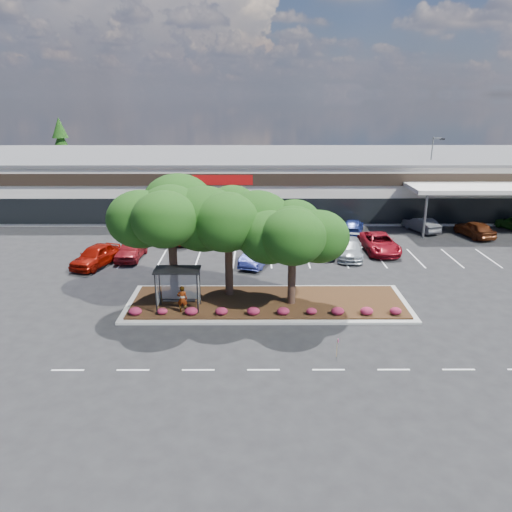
{
  "coord_description": "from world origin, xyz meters",
  "views": [
    {
      "loc": [
        -2.83,
        -25.53,
        12.86
      ],
      "look_at": [
        -2.73,
        6.12,
        2.6
      ],
      "focal_mm": 35.0,
      "sensor_mm": 36.0,
      "label": 1
    }
  ],
  "objects_px": {
    "light_pole": "(430,183)",
    "survey_stake": "(337,345)",
    "car_0": "(96,256)",
    "car_1": "(131,249)"
  },
  "relations": [
    {
      "from": "light_pole",
      "to": "survey_stake",
      "type": "distance_m",
      "value": 34.13
    },
    {
      "from": "car_0",
      "to": "survey_stake",
      "type": "bearing_deg",
      "value": -22.05
    },
    {
      "from": "survey_stake",
      "to": "car_1",
      "type": "distance_m",
      "value": 21.71
    },
    {
      "from": "survey_stake",
      "to": "car_1",
      "type": "xyz_separation_m",
      "value": [
        -14.37,
        16.27,
        0.14
      ]
    },
    {
      "from": "car_0",
      "to": "car_1",
      "type": "bearing_deg",
      "value": 57.66
    },
    {
      "from": "light_pole",
      "to": "car_0",
      "type": "distance_m",
      "value": 35.46
    },
    {
      "from": "car_0",
      "to": "car_1",
      "type": "height_order",
      "value": "car_0"
    },
    {
      "from": "light_pole",
      "to": "car_1",
      "type": "height_order",
      "value": "light_pole"
    },
    {
      "from": "car_0",
      "to": "car_1",
      "type": "xyz_separation_m",
      "value": [
        2.33,
        1.88,
        -0.05
      ]
    },
    {
      "from": "survey_stake",
      "to": "car_1",
      "type": "height_order",
      "value": "car_1"
    }
  ]
}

